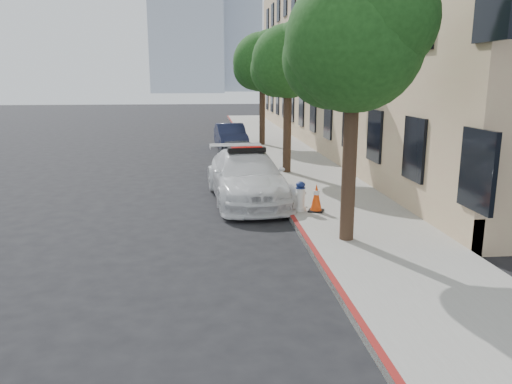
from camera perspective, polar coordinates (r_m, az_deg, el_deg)
The scene contains 13 objects.
ground at distance 12.56m, azimuth -5.19°, elevation -3.58°, with size 120.00×120.00×0.00m, color black.
sidewalk at distance 22.63m, azimuth 3.63°, elevation 4.01°, with size 3.20×50.00×0.15m, color gray.
curb_strip at distance 22.43m, azimuth -0.27°, elevation 3.96°, with size 0.12×50.00×0.15m, color maroon.
building at distance 28.64m, azimuth 13.59°, elevation 15.42°, with size 8.00×36.00×10.00m, color tan.
tower_right at distance 148.48m, azimuth -2.45°, elevation 19.98°, with size 14.00×14.00×44.00m, color #9EA8B7.
tree_near at distance 10.51m, azimuth 11.37°, elevation 16.60°, with size 2.92×2.82×5.62m.
tree_mid at distance 18.30m, azimuth 3.79°, elevation 14.76°, with size 2.77×2.64×5.43m.
tree_far at distance 26.23m, azimuth 0.80°, elevation 14.69°, with size 3.10×3.00×5.81m.
police_car at distance 14.65m, azimuth -1.06°, elevation 1.79°, with size 2.43×5.18×1.61m.
parked_car_mid at distance 18.79m, azimuth -1.83°, elevation 3.97°, with size 1.52×3.78×1.29m, color black.
parked_car_far at distance 25.56m, azimuth -2.93°, elevation 6.33°, with size 1.37×3.93×1.30m, color #151B36.
fire_hydrant at distance 13.08m, azimuth 5.09°, elevation -0.51°, with size 0.33×0.30×0.78m.
traffic_cone at distance 13.06m, azimuth 6.91°, elevation -0.65°, with size 0.50×0.50×0.74m.
Camera 1 is at (-0.10, -12.05, 3.54)m, focal length 35.00 mm.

